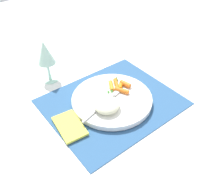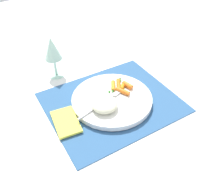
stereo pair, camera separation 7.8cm
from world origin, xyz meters
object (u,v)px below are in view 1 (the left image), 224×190
Objects in this scene: carrot_portion at (119,86)px; fork at (107,101)px; rice_mound at (107,105)px; plate at (112,99)px; wine_glass at (45,54)px; napkin at (70,126)px.

fork is at bearing -157.54° from carrot_portion.
fork is at bearing 50.22° from rice_mound.
rice_mound is at bearing -129.78° from fork.
plate is 3.03× the size of carrot_portion.
plate is 0.06m from carrot_portion.
carrot_portion is 0.55× the size of wine_glass.
fork is at bearing -73.55° from wine_glass.
carrot_portion is (0.05, 0.03, 0.02)m from plate.
napkin is (-0.15, -0.00, -0.02)m from fork.
napkin is at bearing -170.86° from carrot_portion.
plate is 1.68× the size of wine_glass.
carrot_portion is 0.08m from fork.
plate is 2.28× the size of napkin.
rice_mound is 0.42× the size of fork.
napkin is (-0.12, 0.02, -0.03)m from rice_mound.
fork is (0.02, 0.03, -0.01)m from rice_mound.
rice_mound is at bearing -79.12° from wine_glass.
wine_glass is (-0.10, 0.25, 0.10)m from plate.
fork is (-0.03, -0.01, 0.01)m from plate.
rice_mound is at bearing -149.67° from carrot_portion.
rice_mound is at bearing -145.19° from plate.
wine_glass reaches higher than rice_mound.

